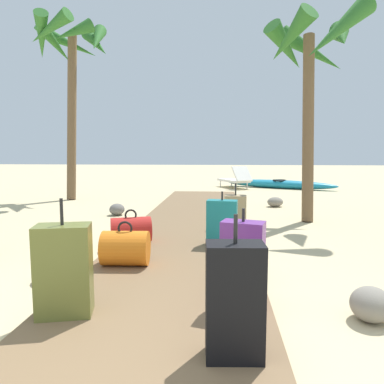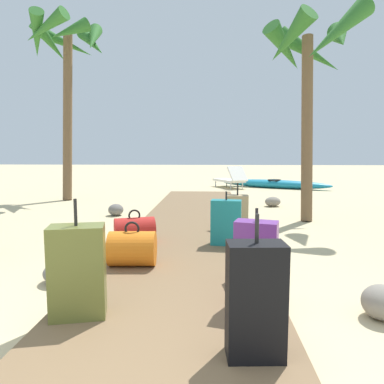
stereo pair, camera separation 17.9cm
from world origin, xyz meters
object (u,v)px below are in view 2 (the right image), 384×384
suitcase_purple (256,264)px  kayak (274,184)px  suitcase_olive (78,271)px  duffel_bag_red (135,230)px  suitcase_black (255,300)px  backpack_grey (254,250)px  palm_tree_far_left (66,52)px  suitcase_tan (237,213)px  palm_tree_near_right (311,57)px  duffel_bag_orange (132,248)px  lounge_chair (231,179)px  suitcase_teal (226,222)px

suitcase_purple → kayak: (1.93, 10.19, -0.27)m
suitcase_olive → kayak: (3.27, 10.45, -0.27)m
duffel_bag_red → suitcase_black: suitcase_black is taller
duffel_bag_red → suitcase_olive: (0.04, -2.18, 0.17)m
backpack_grey → palm_tree_far_left: palm_tree_far_left is taller
suitcase_tan → palm_tree_near_right: size_ratio=0.19×
palm_tree_near_right → kayak: size_ratio=1.02×
suitcase_tan → backpack_grey: bearing=-89.9°
kayak → duffel_bag_orange: bearing=-108.7°
duffel_bag_red → lounge_chair: bearing=78.0°
duffel_bag_red → duffel_bag_orange: duffel_bag_orange is taller
suitcase_tan → suitcase_purple: 2.76m
duffel_bag_orange → lounge_chair: 9.33m
duffel_bag_red → suitcase_purple: bearing=-54.1°
suitcase_olive → palm_tree_far_left: size_ratio=0.18×
backpack_grey → duffel_bag_red: bearing=137.3°
kayak → suitcase_olive: bearing=-107.4°
suitcase_purple → lounge_chair: bearing=88.0°
suitcase_black → suitcase_teal: (-0.07, 2.62, -0.05)m
suitcase_tan → palm_tree_near_right: (1.43, 1.42, 2.70)m
duffel_bag_orange → suitcase_purple: size_ratio=0.65×
suitcase_purple → palm_tree_near_right: 5.16m
suitcase_tan → palm_tree_far_left: size_ratio=0.15×
backpack_grey → suitcase_black: bearing=-96.4°
duffel_bag_red → suitcase_tan: 1.67m
duffel_bag_orange → suitcase_teal: suitcase_teal is taller
duffel_bag_orange → duffel_bag_red: bearing=100.8°
duffel_bag_orange → suitcase_teal: (1.05, 0.94, 0.11)m
suitcase_purple → suitcase_olive: (-1.35, -0.26, 0.00)m
suitcase_purple → suitcase_olive: bearing=-169.1°
suitcase_black → palm_tree_near_right: size_ratio=0.22×
backpack_grey → suitcase_teal: size_ratio=0.79×
suitcase_tan → palm_tree_far_left: palm_tree_far_left is taller
palm_tree_near_right → duffel_bag_orange: bearing=-129.8°
backpack_grey → kayak: (1.87, 9.60, -0.22)m
suitcase_olive → lounge_chair: bearing=80.7°
backpack_grey → suitcase_tan: size_ratio=0.75×
suitcase_purple → kayak: 10.37m
suitcase_tan → suitcase_teal: suitcase_tan is taller
suitcase_tan → suitcase_black: (-0.15, -3.49, 0.07)m
duffel_bag_red → suitcase_olive: suitcase_olive is taller
suitcase_black → suitcase_olive: size_ratio=0.98×
duffel_bag_red → suitcase_olive: size_ratio=0.69×
suitcase_tan → kayak: (1.87, 7.43, -0.21)m
duffel_bag_orange → suitcase_olive: 1.23m
lounge_chair → suitcase_olive: bearing=-99.3°
duffel_bag_red → suitcase_black: bearing=-63.9°
suitcase_teal → palm_tree_far_left: (-4.08, 5.04, 3.58)m
palm_tree_far_left → suitcase_purple: bearing=-58.6°
suitcase_black → suitcase_olive: bearing=159.5°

